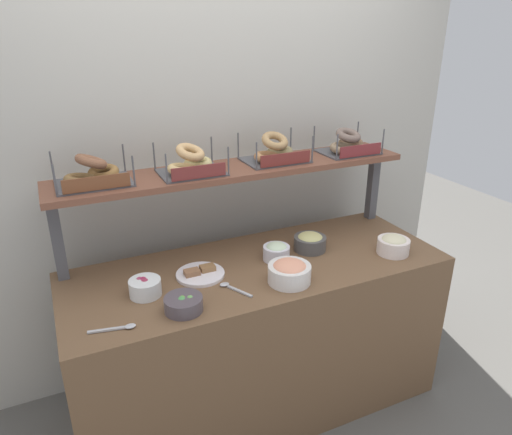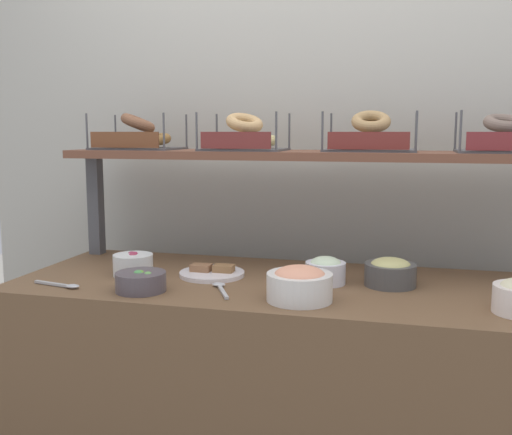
% 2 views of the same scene
% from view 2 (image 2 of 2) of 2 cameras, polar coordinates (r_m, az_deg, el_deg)
% --- Properties ---
extents(back_wall, '(3.07, 0.06, 2.40)m').
position_cam_2_polar(back_wall, '(2.48, 6.05, 4.73)').
color(back_wall, '#B7B4A9').
rests_on(back_wall, ground_plane).
extents(deli_counter, '(1.87, 0.70, 0.85)m').
position_cam_2_polar(deli_counter, '(2.14, 3.41, -17.35)').
color(deli_counter, brown).
rests_on(deli_counter, ground_plane).
extents(shelf_riser_left, '(0.05, 0.05, 0.40)m').
position_cam_2_polar(shelf_riser_left, '(2.52, -15.14, 1.11)').
color(shelf_riser_left, '#4C4C51').
rests_on(shelf_riser_left, deli_counter).
extents(upper_shelf, '(1.83, 0.32, 0.03)m').
position_cam_2_polar(upper_shelf, '(2.20, 4.98, 6.00)').
color(upper_shelf, brown).
rests_on(upper_shelf, shelf_riser_left).
extents(bowl_beet_salad, '(0.14, 0.14, 0.08)m').
position_cam_2_polar(bowl_beet_salad, '(2.13, -11.73, -4.39)').
color(bowl_beet_salad, white).
rests_on(bowl_beet_salad, deli_counter).
extents(bowl_scallion_spread, '(0.13, 0.13, 0.09)m').
position_cam_2_polar(bowl_scallion_spread, '(1.99, 6.69, -5.05)').
color(bowl_scallion_spread, white).
rests_on(bowl_scallion_spread, deli_counter).
extents(bowl_hummus, '(0.17, 0.17, 0.09)m').
position_cam_2_polar(bowl_hummus, '(2.00, 12.78, -5.12)').
color(bowl_hummus, '#4B4A49').
rests_on(bowl_hummus, deli_counter).
extents(bowl_veggie_mix, '(0.16, 0.16, 0.07)m').
position_cam_2_polar(bowl_veggie_mix, '(1.92, -11.02, -6.04)').
color(bowl_veggie_mix, '#50474E').
rests_on(bowl_veggie_mix, deli_counter).
extents(bowl_lox_spread, '(0.20, 0.20, 0.11)m').
position_cam_2_polar(bowl_lox_spread, '(1.78, 4.21, -6.35)').
color(bowl_lox_spread, silver).
rests_on(bowl_lox_spread, deli_counter).
extents(serving_plate_white, '(0.23, 0.23, 0.04)m').
position_cam_2_polar(serving_plate_white, '(2.09, -4.25, -5.31)').
color(serving_plate_white, white).
rests_on(serving_plate_white, deli_counter).
extents(serving_spoon_near_plate, '(0.18, 0.05, 0.01)m').
position_cam_2_polar(serving_spoon_near_plate, '(2.03, -18.04, -6.20)').
color(serving_spoon_near_plate, '#B7B7BC').
rests_on(serving_spoon_near_plate, deli_counter).
extents(serving_spoon_by_edge, '(0.10, 0.16, 0.01)m').
position_cam_2_polar(serving_spoon_by_edge, '(1.91, -3.42, -6.76)').
color(serving_spoon_by_edge, '#B7B7BC').
rests_on(serving_spoon_by_edge, deli_counter).
extents(bagel_basket_cinnamon_raisin, '(0.33, 0.26, 0.15)m').
position_cam_2_polar(bagel_basket_cinnamon_raisin, '(2.42, -11.33, 7.56)').
color(bagel_basket_cinnamon_raisin, '#4C4C51').
rests_on(bagel_basket_cinnamon_raisin, upper_shelf).
extents(bagel_basket_plain, '(0.30, 0.26, 0.15)m').
position_cam_2_polar(bagel_basket_plain, '(2.24, -1.18, 7.65)').
color(bagel_basket_plain, '#4C4C51').
rests_on(bagel_basket_plain, upper_shelf).
extents(bagel_basket_everything, '(0.33, 0.25, 0.15)m').
position_cam_2_polar(bagel_basket_everything, '(2.18, 10.89, 7.49)').
color(bagel_basket_everything, '#4C4C51').
rests_on(bagel_basket_everything, upper_shelf).
extents(bagel_basket_poppy, '(0.31, 0.26, 0.14)m').
position_cam_2_polar(bagel_basket_poppy, '(2.18, 22.68, 7.00)').
color(bagel_basket_poppy, '#4C4C51').
rests_on(bagel_basket_poppy, upper_shelf).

